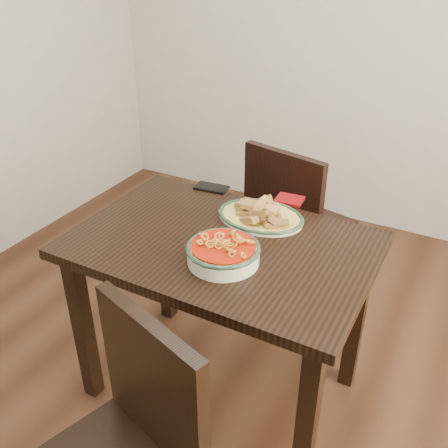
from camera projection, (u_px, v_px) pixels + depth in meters
The scene contains 9 objects.
floor at pixel (227, 387), 2.18m from camera, with size 3.50×3.50×0.00m, color #321B0F.
wall_back at pixel (372, 19), 2.86m from camera, with size 3.50×0.10×2.60m, color beige.
dining_table at pixel (221, 266), 1.87m from camera, with size 1.09×0.73×0.75m.
chair_far at pixel (293, 220), 2.46m from camera, with size 0.50×0.50×0.89m.
chair_near at pixel (126, 448), 1.36m from camera, with size 0.53×0.53×0.89m.
fish_plate at pixel (261, 209), 1.93m from camera, with size 0.34×0.27×0.11m.
noodle_bowl at pixel (223, 251), 1.68m from camera, with size 0.26×0.26×0.08m.
smartphone at pixel (212, 188), 2.19m from camera, with size 0.14×0.08×0.01m, color black.
napkin at pixel (289, 200), 2.09m from camera, with size 0.11×0.09×0.01m, color maroon.
Camera 1 is at (0.72, -1.35, 1.71)m, focal length 40.00 mm.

